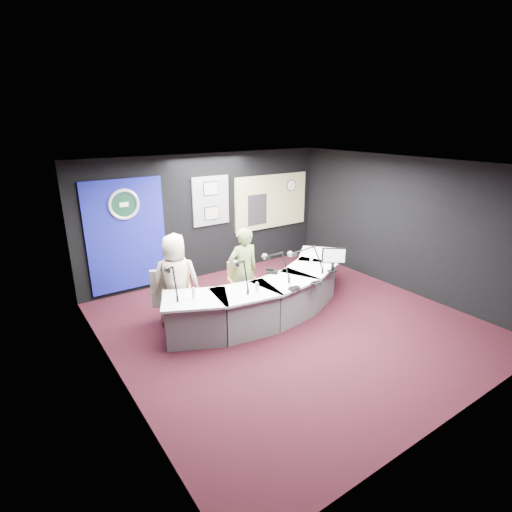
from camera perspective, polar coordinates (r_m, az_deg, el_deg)
ground at (r=7.32m, az=4.90°, el=-9.58°), size 6.00×6.00×0.00m
ceiling at (r=6.48m, az=5.60°, el=12.76°), size 6.00×6.00×0.02m
wall_back at (r=9.19m, az=-6.76°, el=5.68°), size 6.00×0.02×2.80m
wall_front at (r=5.01m, az=27.71°, el=-7.99°), size 6.00×0.02×2.80m
wall_left at (r=5.48m, az=-19.90°, el=-4.63°), size 0.02×6.00×2.80m
wall_right at (r=8.92m, az=20.35°, el=4.21°), size 0.02×6.00×2.80m
broadcast_desk at (r=7.51m, az=2.03°, el=-5.54°), size 4.50×1.90×0.75m
backdrop_panel at (r=8.52m, az=-17.99°, el=2.77°), size 1.60×0.05×2.30m
agency_seal at (r=8.33m, az=-18.36°, el=7.00°), size 0.63×0.07×0.63m
seal_center at (r=8.34m, az=-18.37°, el=7.01°), size 0.48×0.01×0.48m
pinboard at (r=9.12m, az=-6.47°, el=7.83°), size 0.90×0.04×1.10m
framed_photo_upper at (r=9.04m, az=-6.45°, el=9.54°), size 0.34×0.02×0.27m
framed_photo_lower at (r=9.15m, az=-6.32°, el=6.08°), size 0.34×0.02×0.27m
booth_window_frame at (r=10.05m, az=2.22°, el=7.80°), size 2.12×0.06×1.32m
booth_glow at (r=10.04m, az=2.25°, el=7.79°), size 2.00×0.02×1.20m
equipment_rack at (r=9.80m, az=0.18°, el=6.63°), size 0.55×0.02×0.75m
wall_clock at (r=10.33m, az=5.07°, el=10.02°), size 0.28×0.01×0.28m
armchair_left at (r=7.27m, az=-11.17°, el=-6.15°), size 0.67×0.67×0.90m
armchair_right at (r=7.53m, az=-1.80°, el=-4.54°), size 0.66×0.66×0.98m
draped_jacket at (r=7.35m, az=-12.85°, el=-4.51°), size 0.50×0.30×0.70m
person_man at (r=7.12m, az=-11.37°, el=-3.37°), size 0.96×0.85×1.66m
person_woman at (r=7.40m, az=-1.82°, el=-2.16°), size 0.62×0.43×1.65m
computer_monitor at (r=7.62m, az=10.97°, el=0.08°), size 0.33×0.26×0.27m
desk_phone at (r=7.52m, az=2.33°, el=-2.23°), size 0.27×0.27×0.05m
headphones_near at (r=7.10m, az=8.65°, el=-3.80°), size 0.23×0.23×0.04m
headphones_far at (r=6.84m, az=5.47°, el=-4.59°), size 0.23×0.23×0.04m
paper_stack at (r=6.61m, az=-9.04°, el=-5.76°), size 0.33×0.36×0.00m
notepad at (r=6.73m, az=-0.94°, el=-5.03°), size 0.23×0.29×0.00m
boom_mic_a at (r=6.64m, az=-11.95°, el=-3.02°), size 0.22×0.73×0.60m
boom_mic_b at (r=6.77m, az=-2.10°, el=-2.18°), size 0.26×0.72×0.60m
boom_mic_c at (r=7.16m, az=2.97°, el=-0.98°), size 0.21×0.73×0.60m
boom_mic_d at (r=7.50m, az=7.22°, el=-0.19°), size 0.54×0.58×0.60m
water_bottles at (r=7.20m, az=3.20°, el=-2.66°), size 3.28×0.56×0.18m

